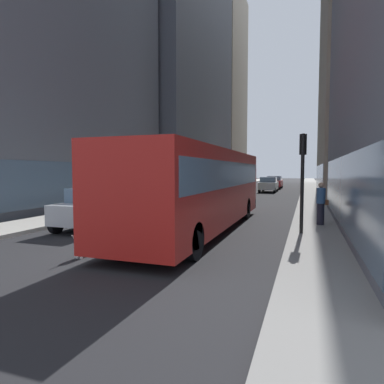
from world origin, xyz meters
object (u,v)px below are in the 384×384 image
at_px(dalmatian_dog, 86,237).
at_px(pedestrian_with_handbag, 321,203).
at_px(car_red_coupe, 275,182).
at_px(traffic_light_near, 303,167).
at_px(car_silver_sedan, 100,207).
at_px(box_truck, 243,176).
at_px(car_yellow_taxi, 241,185).
at_px(car_white_van, 269,184).
at_px(transit_bus, 201,184).

bearing_deg(dalmatian_dog, pedestrian_with_handbag, 47.24).
distance_m(car_red_coupe, traffic_light_near, 31.26).
relative_size(car_silver_sedan, box_truck, 0.55).
distance_m(car_silver_sedan, box_truck, 31.45).
height_order(dalmatian_dog, pedestrian_with_handbag, pedestrian_with_handbag).
bearing_deg(car_red_coupe, dalmatian_dog, -92.80).
xyz_separation_m(car_silver_sedan, car_red_coupe, (4.00, 31.70, 0.00)).
bearing_deg(car_red_coupe, car_silver_sedan, -97.19).
relative_size(car_red_coupe, pedestrian_with_handbag, 2.56).
bearing_deg(car_yellow_taxi, car_white_van, 50.72).
distance_m(car_white_van, traffic_light_near, 24.35).
bearing_deg(transit_bus, dalmatian_dog, -110.33).
bearing_deg(pedestrian_with_handbag, car_white_van, 101.31).
relative_size(transit_bus, traffic_light_near, 3.39).
height_order(car_white_van, traffic_light_near, traffic_light_near).
bearing_deg(car_yellow_taxi, pedestrian_with_handbag, -70.36).
bearing_deg(pedestrian_with_handbag, box_truck, 106.31).
distance_m(car_yellow_taxi, dalmatian_dog, 25.70).
xyz_separation_m(transit_bus, car_white_van, (0.00, 23.92, -0.96)).
distance_m(transit_bus, car_yellow_taxi, 21.14).
bearing_deg(car_silver_sedan, car_white_van, 80.81).
xyz_separation_m(car_white_van, box_truck, (-4.00, 6.72, 0.85)).
bearing_deg(pedestrian_with_handbag, car_yellow_taxi, 109.64).
height_order(box_truck, pedestrian_with_handbag, box_truck).
bearing_deg(car_white_van, traffic_light_near, -81.24).
bearing_deg(box_truck, car_silver_sedan, -90.00).
xyz_separation_m(car_red_coupe, dalmatian_dog, (-1.74, -35.61, -0.31)).
bearing_deg(car_red_coupe, transit_bus, -90.00).
bearing_deg(dalmatian_dog, car_red_coupe, 87.20).
height_order(dalmatian_dog, traffic_light_near, traffic_light_near).
bearing_deg(traffic_light_near, car_white_van, 98.76).
xyz_separation_m(box_truck, dalmatian_dog, (2.26, -35.35, -1.15)).
distance_m(car_yellow_taxi, pedestrian_with_handbag, 20.22).
distance_m(dalmatian_dog, pedestrian_with_handbag, 9.06).
bearing_deg(transit_bus, box_truck, 97.44).
bearing_deg(car_red_coupe, car_yellow_taxi, -103.59).
height_order(car_silver_sedan, traffic_light_near, traffic_light_near).
height_order(car_red_coupe, box_truck, box_truck).
relative_size(transit_bus, car_yellow_taxi, 2.56).
bearing_deg(pedestrian_with_handbag, car_red_coupe, 98.63).
relative_size(box_truck, pedestrian_with_handbag, 4.44).
relative_size(car_silver_sedan, car_red_coupe, 0.95).
bearing_deg(car_white_van, pedestrian_with_handbag, -78.69).
bearing_deg(traffic_light_near, box_truck, 104.07).
bearing_deg(car_red_coupe, car_white_van, -90.00).
distance_m(transit_bus, dalmatian_dog, 5.18).
xyz_separation_m(car_yellow_taxi, pedestrian_with_handbag, (6.80, -19.05, 0.19)).
relative_size(car_white_van, dalmatian_dog, 4.14).
xyz_separation_m(car_yellow_taxi, dalmatian_dog, (0.66, -25.69, -0.31)).
distance_m(car_red_coupe, dalmatian_dog, 35.66).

